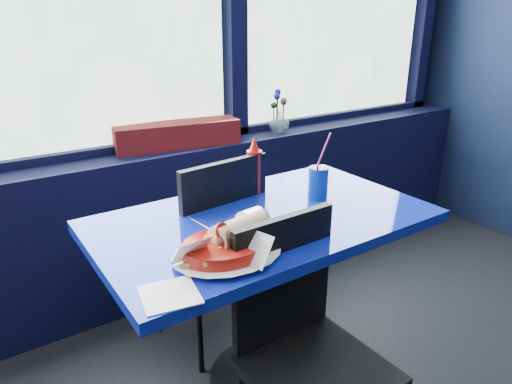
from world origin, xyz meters
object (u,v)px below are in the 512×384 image
(chair_near_front, at_px, (303,337))
(soda_cup, at_px, (318,182))
(flower_vase, at_px, (279,119))
(chair_near_back, at_px, (215,242))
(food_basket, at_px, (229,244))
(planter_box, at_px, (178,135))
(near_table, at_px, (263,260))
(ketchup_bottle, at_px, (254,168))

(chair_near_front, height_order, soda_cup, soda_cup)
(flower_vase, relative_size, soda_cup, 0.94)
(chair_near_front, relative_size, soda_cup, 3.29)
(chair_near_back, relative_size, food_basket, 2.62)
(chair_near_back, relative_size, flower_vase, 3.74)
(planter_box, distance_m, flower_vase, 0.63)
(chair_near_back, xyz_separation_m, flower_vase, (0.74, 0.54, 0.35))
(near_table, distance_m, flower_vase, 1.14)
(food_basket, bearing_deg, near_table, 51.15)
(near_table, bearing_deg, food_basket, -143.67)
(chair_near_back, distance_m, food_basket, 0.60)
(planter_box, relative_size, ketchup_bottle, 2.73)
(near_table, height_order, food_basket, food_basket)
(food_basket, bearing_deg, soda_cup, 36.96)
(flower_vase, bearing_deg, chair_near_front, -123.66)
(soda_cup, bearing_deg, ketchup_bottle, 132.86)
(chair_near_back, xyz_separation_m, soda_cup, (0.32, -0.27, 0.29))
(near_table, distance_m, chair_near_front, 0.38)
(ketchup_bottle, bearing_deg, chair_near_front, -109.71)
(planter_box, bearing_deg, soda_cup, -67.15)
(chair_near_front, height_order, food_basket, same)
(food_basket, bearing_deg, flower_vase, 62.00)
(chair_near_back, xyz_separation_m, food_basket, (-0.22, -0.49, 0.26))
(chair_near_front, relative_size, ketchup_bottle, 3.71)
(food_basket, xyz_separation_m, ketchup_bottle, (0.36, 0.41, 0.06))
(chair_near_front, bearing_deg, near_table, 73.09)
(soda_cup, bearing_deg, planter_box, 103.75)
(flower_vase, bearing_deg, food_basket, -132.81)
(near_table, height_order, planter_box, planter_box)
(ketchup_bottle, bearing_deg, chair_near_back, 150.42)
(near_table, xyz_separation_m, flower_vase, (0.70, 0.84, 0.31))
(soda_cup, bearing_deg, flower_vase, 62.84)
(chair_near_back, bearing_deg, ketchup_bottle, 144.16)
(near_table, bearing_deg, flower_vase, 50.34)
(planter_box, xyz_separation_m, flower_vase, (0.62, -0.03, 0.01))
(near_table, bearing_deg, chair_near_back, 97.51)
(chair_near_front, bearing_deg, chair_near_back, 83.53)
(near_table, xyz_separation_m, chair_near_back, (-0.04, 0.30, -0.04))
(flower_vase, bearing_deg, near_table, -129.66)
(chair_near_front, xyz_separation_m, chair_near_back, (0.06, 0.66, 0.03))
(chair_near_back, bearing_deg, flower_vase, -150.08)
(ketchup_bottle, xyz_separation_m, soda_cup, (0.18, -0.19, -0.04))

